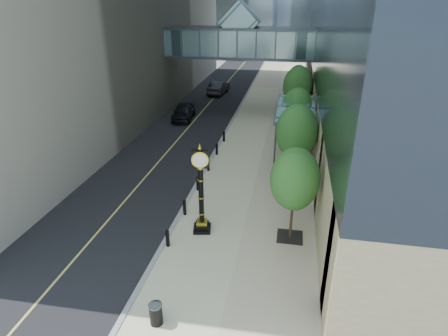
{
  "coord_description": "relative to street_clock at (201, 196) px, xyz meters",
  "views": [
    {
      "loc": [
        3.19,
        -14.42,
        12.01
      ],
      "look_at": [
        -0.37,
        4.61,
        3.15
      ],
      "focal_mm": 30.0,
      "sensor_mm": 36.0,
      "label": 1
    }
  ],
  "objects": [
    {
      "name": "skywalk",
      "position": [
        -1.72,
        25.25,
        5.46
      ],
      "size": [
        17.0,
        4.2,
        5.8
      ],
      "color": "slate",
      "rests_on": "ground"
    },
    {
      "name": "bollard_row",
      "position": [
        -1.42,
        6.25,
        -1.74
      ],
      "size": [
        0.2,
        16.2,
        0.9
      ],
      "color": "black",
      "rests_on": "sidewalk"
    },
    {
      "name": "car_near",
      "position": [
        -6.94,
        20.23,
        -1.38
      ],
      "size": [
        2.46,
        5.15,
        1.7
      ],
      "primitive_type": "imported",
      "rotation": [
        0.0,
        0.0,
        0.09
      ],
      "color": "black",
      "rests_on": "road"
    },
    {
      "name": "street_trees",
      "position": [
        4.88,
        13.39,
        1.55
      ],
      "size": [
        2.94,
        28.51,
        6.05
      ],
      "color": "black",
      "rests_on": "sidewalk"
    },
    {
      "name": "curb",
      "position": [
        -1.72,
        37.25,
        -2.22
      ],
      "size": [
        0.25,
        180.0,
        0.07
      ],
      "primitive_type": "cube",
      "color": "gray",
      "rests_on": "ground"
    },
    {
      "name": "car_far",
      "position": [
        -5.55,
        32.48,
        -1.37
      ],
      "size": [
        2.26,
        5.36,
        1.72
      ],
      "primitive_type": "imported",
      "rotation": [
        0.0,
        0.0,
        3.06
      ],
      "color": "black",
      "rests_on": "road"
    },
    {
      "name": "ground",
      "position": [
        1.28,
        -2.75,
        -2.25
      ],
      "size": [
        320.0,
        320.0,
        0.0
      ],
      "primitive_type": "plane",
      "color": "gray",
      "rests_on": "ground"
    },
    {
      "name": "sidewalk",
      "position": [
        2.28,
        37.25,
        -2.22
      ],
      "size": [
        8.0,
        180.0,
        0.06
      ],
      "primitive_type": "cube",
      "color": "beige",
      "rests_on": "ground"
    },
    {
      "name": "pedestrian",
      "position": [
        4.13,
        10.18,
        -1.32
      ],
      "size": [
        0.74,
        0.61,
        1.75
      ],
      "primitive_type": "imported",
      "rotation": [
        0.0,
        0.0,
        2.79
      ],
      "color": "beige",
      "rests_on": "sidewalk"
    },
    {
      "name": "entrance_canopy",
      "position": [
        4.76,
        11.25,
        1.94
      ],
      "size": [
        3.0,
        8.0,
        4.38
      ],
      "color": "#383F44",
      "rests_on": "ground"
    },
    {
      "name": "road",
      "position": [
        -5.72,
        37.25,
        -2.24
      ],
      "size": [
        8.0,
        180.0,
        0.02
      ],
      "primitive_type": "cube",
      "color": "black",
      "rests_on": "ground"
    },
    {
      "name": "street_clock",
      "position": [
        0.0,
        0.0,
        0.0
      ],
      "size": [
        1.1,
        1.1,
        5.05
      ],
      "rotation": [
        0.0,
        0.0,
        0.18
      ],
      "color": "black",
      "rests_on": "sidewalk"
    },
    {
      "name": "trash_bin",
      "position": [
        -0.24,
        -6.75,
        -1.74
      ],
      "size": [
        0.53,
        0.53,
        0.9
      ],
      "primitive_type": "cylinder",
      "rotation": [
        0.0,
        0.0,
        0.03
      ],
      "color": "black",
      "rests_on": "sidewalk"
    }
  ]
}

